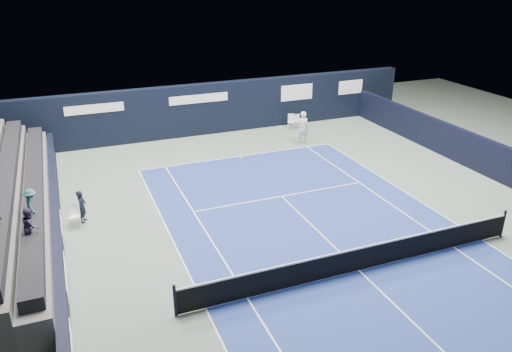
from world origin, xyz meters
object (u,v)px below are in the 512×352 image
Objects in this scene: folding_chair_back_a at (291,119)px; tennis_net at (360,258)px; tennis_player at (303,127)px; folding_chair_back_b at (298,120)px; line_judge_chair at (74,213)px.

folding_chair_back_a is 16.18m from tennis_net.
tennis_net is 13.32m from tennis_player.
line_judge_chair is at bearing -158.35° from folding_chair_back_b.
line_judge_chair is (-14.06, -8.41, 0.07)m from folding_chair_back_b.
line_judge_chair reaches higher than folding_chair_back_b.
tennis_net is 6.78× the size of tennis_player.
line_judge_chair is at bearing 141.59° from tennis_net.
folding_chair_back_a is at bearing 164.31° from folding_chair_back_b.
tennis_player is at bearing -120.21° from folding_chair_back_b.
folding_chair_back_a is 0.46m from folding_chair_back_b.
tennis_player is at bearing -78.69° from folding_chair_back_a.
folding_chair_back_a reaches higher than folding_chair_back_b.
folding_chair_back_b is 0.07× the size of tennis_net.
tennis_player is at bearing 29.10° from line_judge_chair.
folding_chair_back_a is at bearing 77.44° from tennis_player.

